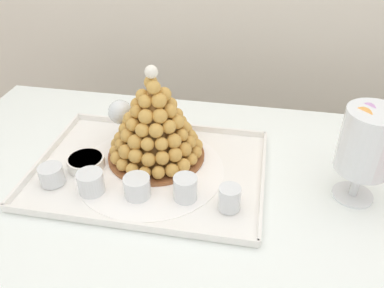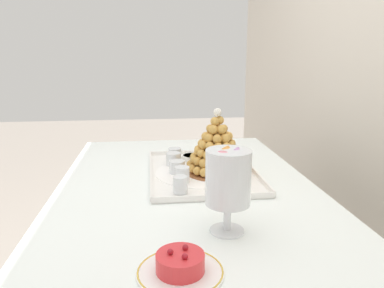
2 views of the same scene
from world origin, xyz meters
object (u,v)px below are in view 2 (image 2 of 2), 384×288
Objects in this scene: croquembouche at (217,148)px; macaron_goblet at (228,179)px; serving_tray at (202,173)px; dessert_cup_left at (175,153)px; dessert_cup_mid_right at (182,175)px; dessert_cup_mid_left at (174,159)px; wine_glass at (223,143)px; dessert_cup_centre at (177,167)px; dessert_cup_right at (180,185)px; fruit_tart_plate at (180,266)px; creme_brulee_ramekin at (193,158)px.

croquembouche is 0.51m from macaron_goblet.
dessert_cup_left is (-0.22, -0.10, 0.02)m from serving_tray.
dessert_cup_mid_right is (0.11, -0.09, 0.03)m from serving_tray.
serving_tray is at bearing 43.66° from dessert_cup_mid_left.
dessert_cup_left is 1.00× the size of dessert_cup_mid_right.
macaron_goblet is 1.75× the size of wine_glass.
macaron_goblet is 0.62m from wine_glass.
croquembouche reaches higher than dessert_cup_left.
dessert_cup_right is (0.22, -0.00, 0.00)m from dessert_cup_centre.
fruit_tart_plate is at bearing -3.24° from dessert_cup_left.
wine_glass is at bearing 169.98° from macaron_goblet.
macaron_goblet is at bearing -7.06° from croquembouche.
serving_tray is 0.24m from dessert_cup_left.
serving_tray is 9.20× the size of dessert_cup_centre.
wine_glass reaches higher than dessert_cup_centre.
dessert_cup_right is at bearing -1.50° from dessert_cup_left.
dessert_cup_left is at bearing -179.34° from dessert_cup_mid_right.
creme_brulee_ramekin is at bearing 167.03° from dessert_cup_right.
dessert_cup_left is 0.33m from dessert_cup_mid_right.
dessert_cup_mid_left is at bearing 177.26° from fruit_tart_plate.
dessert_cup_mid_left is at bearing -175.69° from dessert_cup_mid_right.
macaron_goblet reaches higher than serving_tray.
dessert_cup_left is 0.24m from wine_glass.
dessert_cup_right is at bearing 175.15° from fruit_tart_plate.
creme_brulee_ramekin is at bearing 153.07° from dessert_cup_centre.
dessert_cup_mid_right reaches higher than serving_tray.
fruit_tart_plate is (0.68, -0.21, -0.09)m from croquembouche.
dessert_cup_mid_left is at bearing -91.97° from wine_glass.
croquembouche reaches higher than macaron_goblet.
dessert_cup_mid_right is at bearing 174.51° from fruit_tart_plate.
serving_tray is at bearing 179.65° from macaron_goblet.
croquembouche is 1.86× the size of wine_glass.
serving_tray is 9.27× the size of dessert_cup_mid_left.
wine_glass is (-0.11, 0.05, -0.01)m from croquembouche.
dessert_cup_mid_right is 0.29m from creme_brulee_ramekin.
dessert_cup_right reaches higher than serving_tray.
dessert_cup_right is (0.22, -0.11, 0.03)m from serving_tray.
fruit_tart_plate is at bearing -17.62° from wine_glass.
dessert_cup_right reaches higher than dessert_cup_left.
dessert_cup_mid_right reaches higher than fruit_tart_plate.
creme_brulee_ramekin is at bearing 165.33° from dessert_cup_mid_right.
dessert_cup_mid_left is 0.33m from dessert_cup_right.
dessert_cup_mid_right is 0.30m from wine_glass.
croquembouche is at bearing 172.94° from macaron_goblet.
croquembouche is at bearing 55.44° from dessert_cup_mid_left.
serving_tray is 0.16m from dessert_cup_mid_left.
creme_brulee_ramekin is at bearing 120.32° from dessert_cup_mid_left.
creme_brulee_ramekin reaches higher than serving_tray.
dessert_cup_mid_left is 0.32× the size of fruit_tart_plate.
dessert_cup_centre is 0.53m from macaron_goblet.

